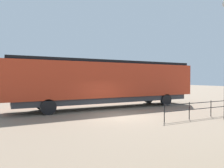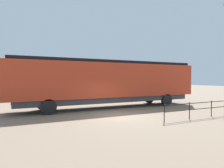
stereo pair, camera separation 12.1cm
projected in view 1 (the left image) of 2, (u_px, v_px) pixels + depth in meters
The scene contains 3 objects.
ground_plane at pixel (119, 116), 14.13m from camera, with size 120.00×120.00×0.00m, color #84705B.
locomotive at pixel (114, 81), 18.45m from camera, with size 2.95×16.71×4.06m.
platform_fence at pixel (211, 106), 14.01m from camera, with size 0.05×8.15×1.07m.
Camera 1 is at (12.25, -6.94, 2.53)m, focal length 33.59 mm.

